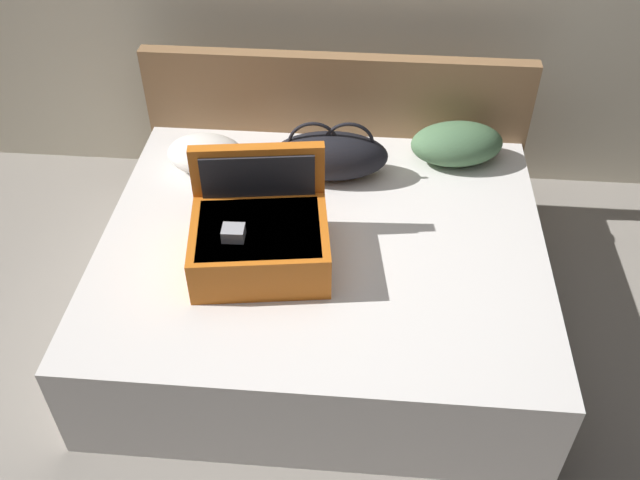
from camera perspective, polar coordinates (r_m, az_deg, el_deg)
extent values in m
plane|color=gray|center=(3.10, -0.44, -11.67)|extent=(12.00, 12.00, 0.00)
cube|color=silver|center=(3.17, 0.18, -3.21)|extent=(1.92, 1.63, 0.49)
cube|color=olive|center=(3.70, 1.27, 8.51)|extent=(1.95, 0.08, 0.92)
cube|color=#D16619|center=(2.83, -4.92, -0.56)|extent=(0.60, 0.50, 0.20)
cube|color=#28282D|center=(2.81, -4.96, -0.11)|extent=(0.53, 0.44, 0.14)
cube|color=#99999E|center=(2.71, -7.11, 0.53)|extent=(0.09, 0.08, 0.06)
cube|color=#D16619|center=(2.94, -5.02, 4.19)|extent=(0.55, 0.13, 0.43)
cube|color=#28282D|center=(2.91, -5.02, 3.82)|extent=(0.46, 0.08, 0.36)
ellipsoid|color=black|center=(3.29, 0.89, 6.90)|extent=(0.56, 0.27, 0.23)
torus|color=black|center=(3.26, -0.55, 7.84)|extent=(0.24, 0.03, 0.24)
torus|color=black|center=(3.26, 2.36, 7.81)|extent=(0.24, 0.03, 0.24)
ellipsoid|color=#4C724C|center=(3.47, 11.15, 7.75)|extent=(0.49, 0.34, 0.20)
ellipsoid|color=white|center=(3.43, -9.34, 6.98)|extent=(0.42, 0.35, 0.15)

